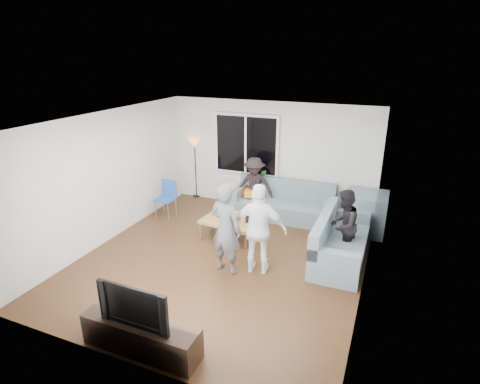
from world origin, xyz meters
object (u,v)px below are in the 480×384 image
at_px(floor_lamp, 196,168).
at_px(television, 138,303).
at_px(sofa_back_section, 283,200).
at_px(player_left, 226,229).
at_px(tv_console, 141,336).
at_px(spectator_right, 343,225).
at_px(spectator_back, 254,186).
at_px(player_right, 259,230).
at_px(sofa_right_section, 342,238).
at_px(coffee_table, 228,230).
at_px(side_chair, 165,200).

bearing_deg(floor_lamp, television, -68.59).
xyz_separation_m(sofa_back_section, player_left, (-0.25, -2.59, 0.39)).
bearing_deg(tv_console, sofa_back_section, 84.47).
xyz_separation_m(floor_lamp, player_left, (2.27, -3.07, 0.03)).
relative_size(player_left, spectator_right, 1.20).
xyz_separation_m(spectator_right, spectator_back, (-2.26, 1.40, 0.01)).
height_order(sofa_back_section, spectator_back, spectator_back).
relative_size(sofa_back_section, player_right, 1.42).
relative_size(sofa_back_section, player_left, 1.42).
distance_m(floor_lamp, tv_console, 5.67).
bearing_deg(sofa_right_section, spectator_right, 0.00).
height_order(floor_lamp, spectator_back, floor_lamp).
bearing_deg(floor_lamp, spectator_back, -13.94).
height_order(sofa_right_section, spectator_back, spectator_back).
xyz_separation_m(floor_lamp, tv_console, (2.06, -5.25, -0.56)).
relative_size(sofa_right_section, player_left, 1.23).
height_order(spectator_right, spectator_back, spectator_back).
relative_size(sofa_back_section, spectator_back, 1.68).
xyz_separation_m(coffee_table, tv_console, (0.27, -3.31, 0.02)).
bearing_deg(sofa_back_section, television, -95.53).
height_order(spectator_right, television, spectator_right).
height_order(sofa_back_section, sofa_right_section, same).
bearing_deg(player_left, side_chair, -24.81).
distance_m(player_right, spectator_right, 1.64).
bearing_deg(spectator_right, player_left, -45.77).
bearing_deg(spectator_right, sofa_right_section, 10.01).
bearing_deg(sofa_right_section, side_chair, 84.09).
distance_m(sofa_back_section, sofa_right_section, 2.10).
bearing_deg(player_right, sofa_back_section, -92.43).
bearing_deg(coffee_table, television, -85.41).
distance_m(floor_lamp, television, 5.64).
relative_size(floor_lamp, spectator_right, 1.16).
bearing_deg(player_left, television, 94.67).
bearing_deg(sofa_back_section, player_left, -95.50).
bearing_deg(player_left, sofa_right_section, -136.66).
bearing_deg(spectator_right, player_right, -40.78).
bearing_deg(sofa_right_section, tv_console, 149.01).
relative_size(tv_console, television, 1.61).
relative_size(sofa_back_section, side_chair, 2.67).
bearing_deg(coffee_table, player_right, -42.76).
relative_size(sofa_right_section, floor_lamp, 1.28).
bearing_deg(coffee_table, player_left, -67.04).
bearing_deg(spectator_right, tv_console, -20.59).
bearing_deg(player_right, floor_lamp, -54.95).
distance_m(player_right, tv_console, 2.55).
height_order(floor_lamp, player_left, player_left).
relative_size(coffee_table, spectator_back, 0.80).
bearing_deg(sofa_right_section, player_right, 127.79).
relative_size(sofa_right_section, tv_console, 1.25).
distance_m(sofa_back_section, player_right, 2.45).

